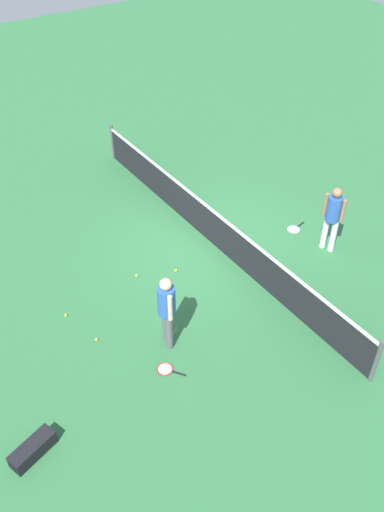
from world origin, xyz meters
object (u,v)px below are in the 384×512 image
tennis_racket_near_player (166,369)px  tennis_ball_near_player (137,276)px  player_near_side (167,307)px  tennis_ball_baseline (66,315)px  equipment_bag (31,451)px  tennis_racket_far_player (294,229)px  tennis_ball_midcourt (176,270)px  tennis_ball_by_net (96,340)px  player_far_side (333,214)px

tennis_racket_near_player → tennis_ball_near_player: (-2.60, 0.85, 0.02)m
player_near_side → tennis_ball_baseline: 2.48m
tennis_racket_near_player → equipment_bag: bearing=-85.0°
tennis_racket_far_player → tennis_ball_near_player: bearing=-99.5°
tennis_ball_baseline → tennis_racket_near_player: bearing=22.5°
tennis_ball_near_player → tennis_ball_baseline: 1.85m
tennis_racket_far_player → tennis_ball_midcourt: 3.35m
tennis_ball_by_net → equipment_bag: equipment_bag is taller
player_near_side → tennis_ball_by_net: bearing=-126.8°
player_far_side → tennis_ball_near_player: (-1.69, -4.28, -0.98)m
player_far_side → tennis_ball_by_net: (-0.49, -5.89, -0.98)m
tennis_racket_near_player → tennis_ball_midcourt: 2.80m
equipment_bag → tennis_ball_by_net: bearing=129.5°
tennis_racket_near_player → tennis_ball_baseline: 2.56m
player_near_side → tennis_ball_near_player: (-2.06, 0.47, -0.98)m
tennis_ball_near_player → tennis_ball_baseline: (0.24, -1.83, 0.00)m
tennis_racket_far_player → tennis_ball_baseline: 6.02m
tennis_racket_far_player → equipment_bag: equipment_bag is taller
player_far_side → tennis_ball_baseline: size_ratio=25.76×
tennis_ball_by_net → tennis_ball_baseline: same height
tennis_ball_midcourt → player_far_side: bearing=68.8°
player_far_side → tennis_ball_midcourt: 3.83m
tennis_racket_near_player → tennis_racket_far_player: 5.37m
tennis_racket_far_player → equipment_bag: (2.14, -7.76, 0.13)m
tennis_racket_near_player → player_far_side: bearing=100.0°
player_near_side → tennis_racket_near_player: 1.20m
tennis_ball_by_net → tennis_ball_midcourt: 2.58m
tennis_racket_near_player → tennis_ball_midcourt: bearing=143.2°
tennis_ball_near_player → tennis_racket_near_player: bearing=-18.2°
player_near_side → tennis_ball_near_player: 2.32m
player_near_side → tennis_ball_baseline: player_near_side is taller
tennis_racket_near_player → tennis_ball_midcourt: size_ratio=8.75×
tennis_racket_far_player → equipment_bag: size_ratio=0.71×
player_near_side → player_far_side: (-0.36, 4.74, 0.00)m
player_near_side → tennis_ball_midcourt: (-1.70, 1.29, -0.98)m
tennis_racket_far_player → tennis_ball_midcourt: size_ratio=9.15×
player_near_side → tennis_racket_near_player: bearing=-35.6°
tennis_racket_far_player → tennis_ball_baseline: tennis_ball_baseline is taller
player_far_side → tennis_racket_far_player: bearing=-173.4°
player_near_side → tennis_ball_midcourt: size_ratio=25.76×
tennis_ball_baseline → tennis_ball_by_net: bearing=13.1°
tennis_ball_baseline → equipment_bag: (2.60, -1.76, 0.11)m
player_far_side → tennis_racket_far_player: size_ratio=2.82×
tennis_ball_midcourt → tennis_ball_baseline: size_ratio=1.00×
tennis_racket_near_player → tennis_ball_baseline: bearing=-157.5°
tennis_ball_near_player → tennis_ball_by_net: same height
equipment_bag → player_near_side: bearing=104.0°
tennis_racket_near_player → player_near_side: bearing=144.4°
player_near_side → player_far_side: size_ratio=1.00×
player_far_side → player_near_side: bearing=-85.6°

